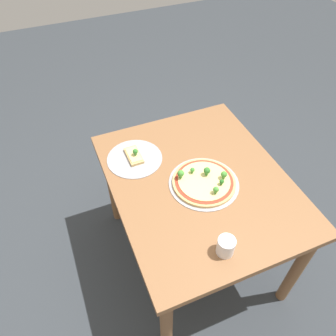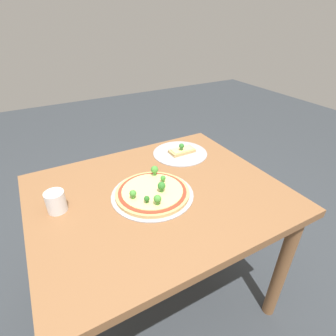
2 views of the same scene
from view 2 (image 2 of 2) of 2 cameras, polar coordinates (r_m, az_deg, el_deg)
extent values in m
plane|color=#33383D|center=(1.68, -1.70, -25.54)|extent=(8.00, 8.00, 0.00)
cube|color=brown|center=(1.15, -2.24, -5.86)|extent=(1.06, 0.86, 0.04)
cylinder|color=brown|center=(1.82, 5.87, -4.49)|extent=(0.06, 0.06, 0.69)
cylinder|color=brown|center=(1.60, -24.06, -13.61)|extent=(0.06, 0.06, 0.69)
cylinder|color=brown|center=(1.45, 23.54, -19.40)|extent=(0.06, 0.06, 0.69)
cylinder|color=#A3A3A8|center=(1.13, -3.40, -5.74)|extent=(0.35, 0.35, 0.00)
cylinder|color=tan|center=(1.12, -3.41, -5.37)|extent=(0.31, 0.31, 0.01)
cylinder|color=#B73823|center=(1.12, -3.42, -5.04)|extent=(0.29, 0.29, 0.00)
cylinder|color=#EFD684|center=(1.11, -3.43, -4.92)|extent=(0.26, 0.26, 0.00)
sphere|color=#337A2D|center=(1.08, -1.46, -3.91)|extent=(0.03, 0.03, 0.03)
cylinder|color=#3F8136|center=(1.10, -1.44, -4.84)|extent=(0.02, 0.02, 0.02)
sphere|color=#479338|center=(1.19, -2.95, -0.33)|extent=(0.03, 0.03, 0.03)
cylinder|color=#51973E|center=(1.20, -2.93, -1.24)|extent=(0.02, 0.02, 0.02)
sphere|color=#479338|center=(1.06, -7.65, -5.50)|extent=(0.03, 0.03, 0.03)
cylinder|color=#51973E|center=(1.07, -7.58, -6.29)|extent=(0.01, 0.01, 0.01)
sphere|color=#479338|center=(1.02, -2.30, -6.71)|extent=(0.03, 0.03, 0.03)
cylinder|color=#51973E|center=(1.03, -2.28, -7.61)|extent=(0.01, 0.01, 0.01)
sphere|color=#3D8933|center=(1.15, -1.09, -2.19)|extent=(0.02, 0.02, 0.02)
cylinder|color=#488E3A|center=(1.16, -1.08, -2.83)|extent=(0.01, 0.01, 0.01)
sphere|color=#286B23|center=(1.03, -4.64, -6.67)|extent=(0.02, 0.02, 0.02)
cylinder|color=#37742D|center=(1.04, -4.60, -7.32)|extent=(0.01, 0.01, 0.01)
cylinder|color=#A3A3A8|center=(1.44, 2.64, 3.25)|extent=(0.30, 0.30, 0.00)
cube|color=tan|center=(1.44, 3.07, 3.71)|extent=(0.14, 0.07, 0.02)
cube|color=#EFD684|center=(1.44, 3.08, 4.06)|extent=(0.12, 0.06, 0.00)
sphere|color=#337A2D|center=(1.42, 2.97, 4.80)|extent=(0.03, 0.03, 0.03)
cylinder|color=#3F8136|center=(1.42, 2.95, 4.15)|extent=(0.01, 0.01, 0.01)
cylinder|color=white|center=(1.11, -23.23, -6.75)|extent=(0.08, 0.08, 0.09)
camera|label=1|loc=(1.59, -65.35, 37.70)|focal=35.00mm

